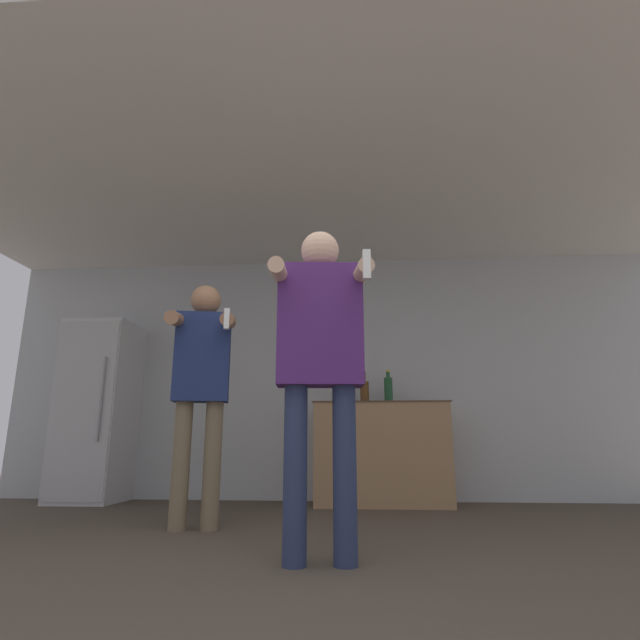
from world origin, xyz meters
name	(u,v)px	position (x,y,z in m)	size (l,w,h in m)	color
ground_plane	(279,599)	(0.00, 0.00, 0.00)	(14.00, 14.00, 0.00)	#4C4238
wall_back	(328,375)	(0.00, 3.28, 1.27)	(7.00, 0.06, 2.55)	#B2B7BC
ceiling_slab	(316,189)	(0.00, 1.62, 2.57)	(7.00, 3.77, 0.05)	silver
refrigerator	(98,410)	(-2.34, 2.93, 0.89)	(0.63, 0.66, 1.79)	silver
counter	(381,453)	(0.52, 2.94, 0.47)	(1.28, 0.65, 0.95)	#997551
bottle_short_whiskey	(344,390)	(0.17, 2.94, 1.08)	(0.08, 0.08, 0.35)	#563314
bottle_clear_vodka	(365,391)	(0.38, 2.94, 1.06)	(0.09, 0.09, 0.32)	#563314
bottle_brown_liquor	(388,389)	(0.61, 2.94, 1.08)	(0.08, 0.08, 0.33)	#194723
person_woman_foreground	(320,350)	(0.12, 0.50, 1.03)	(0.53, 0.53, 1.69)	navy
person_man_side	(201,376)	(-0.80, 1.43, 1.03)	(0.52, 0.52, 1.70)	#75664C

